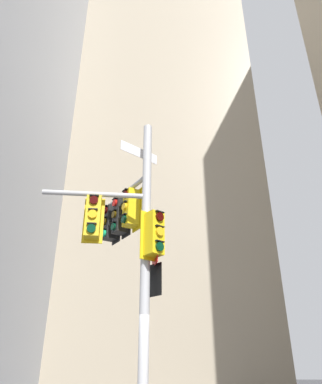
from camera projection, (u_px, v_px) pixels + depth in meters
name	position (u px, v px, depth m)	size (l,w,h in m)	color
building_mid_block	(169.00, 147.00, 35.52)	(14.47, 14.47, 42.00)	tan
signal_pole_assembly	(129.00, 233.00, 8.91)	(2.91, 2.50, 7.33)	#B2B2B5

